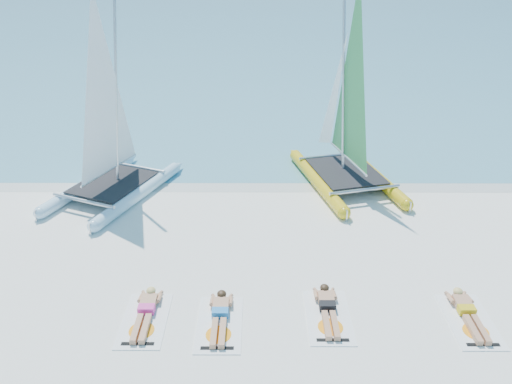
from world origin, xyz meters
TOP-DOWN VIEW (x-y plane):
  - ground at (0.00, 0.00)m, footprint 140.00×140.00m
  - sea at (0.00, 63.00)m, footprint 140.00×115.00m
  - wet_sand_strip at (0.00, 5.50)m, footprint 140.00×1.40m
  - catamaran_blue at (-4.35, 4.78)m, footprint 4.18×5.61m
  - catamaran_yellow at (3.38, 6.08)m, footprint 3.78×5.84m
  - towel_a at (-2.09, -1.60)m, footprint 1.00×1.85m
  - sunbather_a at (-2.09, -1.41)m, footprint 0.37×1.73m
  - towel_b at (-0.41, -1.72)m, footprint 1.00×1.85m
  - sunbather_b at (-0.41, -1.53)m, footprint 0.37×1.73m
  - towel_c at (2.04, -1.48)m, footprint 1.00×1.85m
  - sunbather_c at (2.04, -1.29)m, footprint 0.37×1.73m
  - towel_d at (5.19, -1.61)m, footprint 1.00×1.85m
  - sunbather_d at (5.19, -1.41)m, footprint 0.37×1.73m

SIDE VIEW (x-z plane):
  - ground at x=0.00m, z-range 0.00..0.00m
  - wet_sand_strip at x=0.00m, z-range 0.00..0.01m
  - sea at x=0.00m, z-range 0.00..0.01m
  - towel_a at x=-2.09m, z-range 0.00..0.02m
  - towel_b at x=-0.41m, z-range 0.00..0.02m
  - towel_c at x=2.04m, z-range 0.00..0.02m
  - towel_d at x=5.19m, z-range 0.00..0.02m
  - sunbather_a at x=-2.09m, z-range -0.01..0.25m
  - sunbather_b at x=-0.41m, z-range -0.01..0.25m
  - sunbather_c at x=2.04m, z-range -0.01..0.25m
  - sunbather_d at x=5.19m, z-range -0.01..0.25m
  - catamaran_blue at x=-4.35m, z-range -1.39..5.53m
  - catamaran_yellow at x=3.38m, z-range -1.34..5.90m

